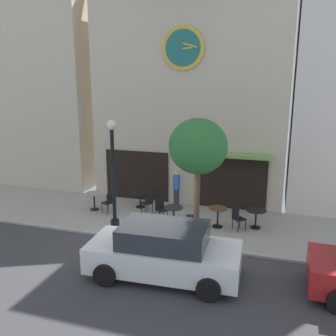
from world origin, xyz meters
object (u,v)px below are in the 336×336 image
(cafe_chair_mid_row, at_px, (148,202))
(cafe_chair_under_awning, at_px, (237,217))
(street_tree, at_px, (198,147))
(cafe_chair_right_end, at_px, (194,215))
(cafe_table_center, at_px, (94,198))
(cafe_chair_near_lamp, at_px, (109,201))
(cafe_chair_curbside, at_px, (161,208))
(street_lamp, at_px, (113,175))
(cafe_table_near_curb, at_px, (218,214))
(parked_car_white, at_px, (164,251))
(cafe_table_center_right, at_px, (256,215))
(cafe_table_leftmost, at_px, (174,212))
(pedestrian_blue, at_px, (176,189))
(cafe_table_rightmost, at_px, (140,196))

(cafe_chair_mid_row, bearing_deg, cafe_chair_under_awning, -10.27)
(street_tree, height_order, cafe_chair_right_end, street_tree)
(cafe_table_center, bearing_deg, cafe_chair_mid_row, 6.08)
(street_tree, bearing_deg, cafe_chair_near_lamp, 160.32)
(cafe_chair_under_awning, bearing_deg, street_tree, -136.43)
(cafe_table_center, bearing_deg, cafe_chair_curbside, -5.13)
(street_lamp, xyz_separation_m, cafe_table_near_curb, (3.68, 1.31, -1.55))
(street_lamp, relative_size, cafe_chair_near_lamp, 4.58)
(cafe_table_near_curb, bearing_deg, cafe_chair_curbside, 179.39)
(street_lamp, height_order, parked_car_white, street_lamp)
(cafe_table_center_right, relative_size, cafe_chair_near_lamp, 0.84)
(cafe_table_leftmost, relative_size, parked_car_white, 0.17)
(cafe_table_leftmost, bearing_deg, street_tree, -40.70)
(parked_car_white, bearing_deg, cafe_chair_mid_row, 115.50)
(pedestrian_blue, relative_size, parked_car_white, 0.38)
(cafe_chair_curbside, distance_m, parked_car_white, 4.27)
(cafe_chair_mid_row, bearing_deg, pedestrian_blue, 50.04)
(cafe_chair_curbside, bearing_deg, street_tree, -37.75)
(cafe_chair_right_end, bearing_deg, cafe_chair_curbside, 164.73)
(street_lamp, bearing_deg, cafe_chair_curbside, 43.96)
(cafe_table_center, relative_size, cafe_chair_right_end, 0.84)
(street_lamp, bearing_deg, cafe_chair_mid_row, 71.10)
(cafe_chair_right_end, bearing_deg, cafe_table_near_curb, 23.76)
(cafe_table_near_curb, relative_size, cafe_chair_mid_row, 0.86)
(cafe_chair_curbside, distance_m, cafe_chair_right_end, 1.51)
(cafe_table_rightmost, xyz_separation_m, cafe_chair_mid_row, (0.60, -0.65, -0.00))
(street_tree, distance_m, pedestrian_blue, 4.20)
(cafe_table_rightmost, height_order, cafe_chair_curbside, cafe_chair_curbside)
(pedestrian_blue, bearing_deg, street_lamp, -117.79)
(street_lamp, height_order, cafe_chair_mid_row, street_lamp)
(parked_car_white, bearing_deg, street_tree, 82.50)
(cafe_table_center_right, xyz_separation_m, parked_car_white, (-2.27, -4.32, 0.23))
(cafe_table_leftmost, height_order, parked_car_white, parked_car_white)
(cafe_chair_right_end, bearing_deg, cafe_chair_near_lamp, 172.63)
(pedestrian_blue, bearing_deg, cafe_chair_curbside, -96.46)
(cafe_table_center_right, bearing_deg, cafe_chair_under_awning, -144.17)
(cafe_chair_under_awning, relative_size, parked_car_white, 0.21)
(street_tree, height_order, cafe_table_leftmost, street_tree)
(street_tree, xyz_separation_m, cafe_chair_under_awning, (1.28, 1.22, -2.79))
(street_lamp, bearing_deg, cafe_table_center_right, 17.88)
(cafe_chair_right_end, distance_m, pedestrian_blue, 2.43)
(cafe_table_center_right, bearing_deg, cafe_table_near_curb, -166.62)
(pedestrian_blue, bearing_deg, cafe_chair_under_awning, -32.00)
(cafe_table_leftmost, xyz_separation_m, cafe_chair_mid_row, (-1.41, 0.95, -0.02))
(street_tree, height_order, pedestrian_blue, street_tree)
(cafe_chair_mid_row, bearing_deg, cafe_table_center, -173.92)
(cafe_table_center, bearing_deg, parked_car_white, -43.32)
(cafe_chair_near_lamp, bearing_deg, cafe_chair_right_end, -7.37)
(cafe_table_center, height_order, cafe_table_rightmost, cafe_table_center)
(cafe_chair_curbside, bearing_deg, cafe_chair_mid_row, 144.23)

